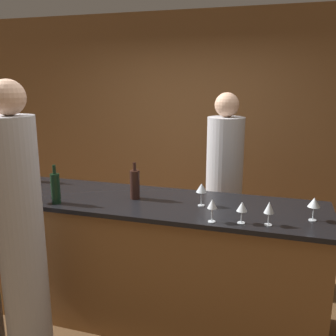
# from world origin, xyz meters

# --- Properties ---
(ground_plane) EXTENTS (14.00, 14.00, 0.00)m
(ground_plane) POSITION_xyz_m (0.00, 0.00, 0.00)
(ground_plane) COLOR brown
(back_wall) EXTENTS (8.00, 0.06, 2.80)m
(back_wall) POSITION_xyz_m (0.00, 2.02, 1.40)
(back_wall) COLOR brown
(back_wall) RESTS_ON ground_plane
(bar_counter) EXTENTS (2.97, 0.77, 1.05)m
(bar_counter) POSITION_xyz_m (0.00, 0.00, 0.53)
(bar_counter) COLOR brown
(bar_counter) RESTS_ON ground_plane
(bartender) EXTENTS (0.35, 0.35, 1.87)m
(bartender) POSITION_xyz_m (0.58, 0.83, 0.87)
(bartender) COLOR #B2B2B7
(bartender) RESTS_ON ground_plane
(guest_1) EXTENTS (0.31, 0.31, 1.99)m
(guest_1) POSITION_xyz_m (-0.56, -0.70, 0.95)
(guest_1) COLOR #B2B2B7
(guest_1) RESTS_ON ground_plane
(wine_bottle_0) EXTENTS (0.07, 0.07, 0.30)m
(wine_bottle_0) POSITION_xyz_m (-1.11, 0.22, 1.16)
(wine_bottle_0) COLOR black
(wine_bottle_0) RESTS_ON bar_counter
(wine_bottle_1) EXTENTS (0.07, 0.07, 0.30)m
(wine_bottle_1) POSITION_xyz_m (-0.56, -0.27, 1.17)
(wine_bottle_1) COLOR black
(wine_bottle_1) RESTS_ON bar_counter
(wine_bottle_2) EXTENTS (0.08, 0.08, 0.30)m
(wine_bottle_2) POSITION_xyz_m (-0.02, 0.01, 1.17)
(wine_bottle_2) COLOR black
(wine_bottle_2) RESTS_ON bar_counter
(wine_glass_0) EXTENTS (0.08, 0.08, 0.16)m
(wine_glass_0) POSITION_xyz_m (1.32, -0.08, 1.17)
(wine_glass_0) COLOR silver
(wine_glass_0) RESTS_ON bar_counter
(wine_glass_1) EXTENTS (0.07, 0.07, 0.16)m
(wine_glass_1) POSITION_xyz_m (1.03, -0.26, 1.17)
(wine_glass_1) COLOR silver
(wine_glass_1) RESTS_ON bar_counter
(wine_glass_2) EXTENTS (0.07, 0.07, 0.16)m
(wine_glass_2) POSITION_xyz_m (0.66, -0.31, 1.17)
(wine_glass_2) COLOR silver
(wine_glass_2) RESTS_ON bar_counter
(wine_glass_3) EXTENTS (0.07, 0.07, 0.15)m
(wine_glass_3) POSITION_xyz_m (0.86, -0.28, 1.16)
(wine_glass_3) COLOR silver
(wine_glass_3) RESTS_ON bar_counter
(wine_glass_4) EXTENTS (0.08, 0.08, 0.18)m
(wine_glass_4) POSITION_xyz_m (0.53, -0.01, 1.19)
(wine_glass_4) COLOR silver
(wine_glass_4) RESTS_ON bar_counter
(wine_glass_5) EXTENTS (0.08, 0.08, 0.17)m
(wine_glass_5) POSITION_xyz_m (-0.72, -0.30, 1.18)
(wine_glass_5) COLOR silver
(wine_glass_5) RESTS_ON bar_counter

